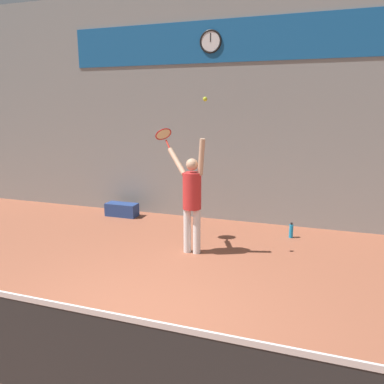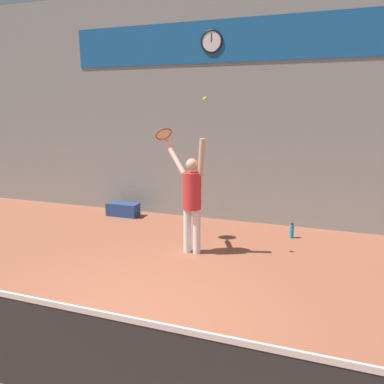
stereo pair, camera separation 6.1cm
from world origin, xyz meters
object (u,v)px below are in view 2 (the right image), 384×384
(tennis_player, at_px, (192,196))
(tennis_ball, at_px, (205,99))
(scoreboard_clock, at_px, (212,41))
(tennis_racket, at_px, (164,135))
(equipment_bag, at_px, (123,209))
(water_bottle, at_px, (292,231))

(tennis_player, distance_m, tennis_ball, 1.63)
(scoreboard_clock, relative_size, tennis_ball, 6.68)
(tennis_racket, distance_m, tennis_ball, 1.22)
(tennis_player, height_order, equipment_bag, tennis_player)
(water_bottle, bearing_deg, tennis_racket, -158.51)
(tennis_player, distance_m, equipment_bag, 2.95)
(tennis_player, height_order, tennis_racket, tennis_racket)
(tennis_ball, height_order, water_bottle, tennis_ball)
(tennis_racket, xyz_separation_m, water_bottle, (2.30, 0.90, -1.87))
(tennis_player, relative_size, water_bottle, 6.61)
(scoreboard_clock, bearing_deg, water_bottle, -21.28)
(tennis_player, distance_m, tennis_racket, 1.29)
(tennis_ball, relative_size, equipment_bag, 0.10)
(equipment_bag, bearing_deg, scoreboard_clock, 12.65)
(tennis_player, distance_m, water_bottle, 2.28)
(tennis_player, bearing_deg, tennis_racket, 146.97)
(tennis_ball, bearing_deg, water_bottle, 45.64)
(tennis_player, relative_size, equipment_bag, 2.68)
(scoreboard_clock, distance_m, tennis_player, 3.53)
(tennis_racket, xyz_separation_m, tennis_ball, (0.93, -0.49, 0.62))
(tennis_ball, relative_size, water_bottle, 0.23)
(tennis_player, xyz_separation_m, tennis_racket, (-0.69, 0.45, 0.99))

